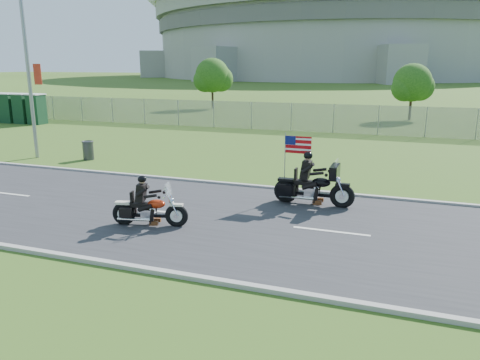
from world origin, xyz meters
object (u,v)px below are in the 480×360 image
(porta_toilet_a, at_px, (37,110))
(porta_toilet_c, at_px, (9,109))
(streetlight, at_px, (29,44))
(porta_toilet_b, at_px, (23,109))
(motorcycle_follow, at_px, (313,188))
(trash_can, at_px, (88,151))
(motorcycle_lead, at_px, (149,210))

(porta_toilet_a, bearing_deg, porta_toilet_c, 180.00)
(streetlight, bearing_deg, porta_toilet_b, 136.65)
(motorcycle_follow, height_order, trash_can, motorcycle_follow)
(motorcycle_follow, distance_m, trash_can, 12.81)
(porta_toilet_a, relative_size, porta_toilet_c, 1.00)
(streetlight, height_order, motorcycle_follow, streetlight)
(porta_toilet_c, bearing_deg, trash_can, -34.02)
(porta_toilet_b, bearing_deg, motorcycle_follow, -28.86)
(streetlight, xyz_separation_m, porta_toilet_a, (-10.02, 10.78, -4.49))
(streetlight, relative_size, porta_toilet_a, 4.35)
(porta_toilet_a, relative_size, porta_toilet_b, 1.00)
(porta_toilet_a, distance_m, porta_toilet_c, 2.80)
(porta_toilet_c, height_order, motorcycle_follow, motorcycle_follow)
(streetlight, bearing_deg, porta_toilet_c, 139.94)
(streetlight, distance_m, porta_toilet_a, 15.39)
(porta_toilet_a, relative_size, motorcycle_follow, 0.83)
(streetlight, distance_m, porta_toilet_c, 17.34)
(motorcycle_follow, bearing_deg, porta_toilet_b, 151.10)
(porta_toilet_a, relative_size, motorcycle_lead, 1.01)
(streetlight, bearing_deg, trash_can, 4.73)
(motorcycle_follow, bearing_deg, streetlight, 165.84)
(porta_toilet_c, distance_m, trash_can, 18.87)
(porta_toilet_c, xyz_separation_m, motorcycle_follow, (27.79, -14.55, -0.52))
(streetlight, distance_m, motorcycle_follow, 16.23)
(porta_toilet_b, xyz_separation_m, motorcycle_lead, (22.20, -18.26, -0.65))
(porta_toilet_b, bearing_deg, porta_toilet_c, 180.00)
(porta_toilet_b, relative_size, trash_can, 2.51)
(porta_toilet_c, bearing_deg, motorcycle_follow, -27.63)
(porta_toilet_c, distance_m, motorcycle_follow, 31.37)
(porta_toilet_b, height_order, motorcycle_lead, porta_toilet_b)
(porta_toilet_a, xyz_separation_m, motorcycle_lead, (20.80, -18.26, -0.65))
(motorcycle_lead, distance_m, motorcycle_follow, 5.60)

